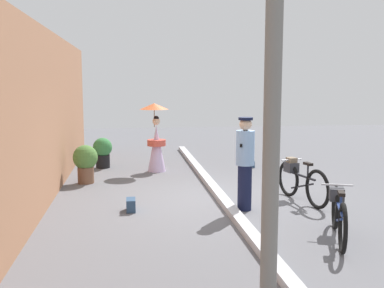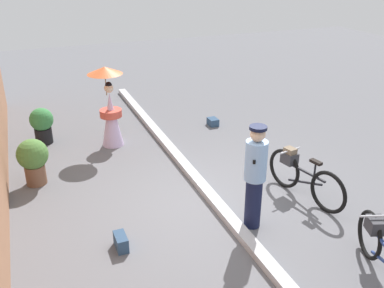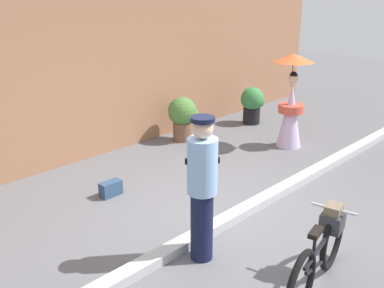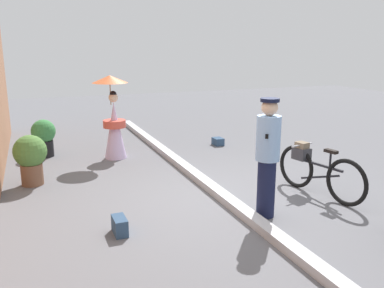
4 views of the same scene
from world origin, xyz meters
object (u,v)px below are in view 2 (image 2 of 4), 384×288
at_px(person_officer, 255,175).
at_px(potted_plant_by_door, 42,123).
at_px(backpack_on_pavement, 213,122).
at_px(person_with_parasol, 110,108).
at_px(backpack_spare, 121,241).
at_px(bicycle_near_officer, 302,175).
at_px(potted_plant_small, 34,158).

bearing_deg(person_officer, potted_plant_by_door, 31.20).
bearing_deg(backpack_on_pavement, person_with_parasol, 95.10).
bearing_deg(backpack_spare, person_with_parasol, -10.32).
relative_size(bicycle_near_officer, backpack_spare, 5.25).
relative_size(bicycle_near_officer, backpack_on_pavement, 5.82).
bearing_deg(potted_plant_small, person_with_parasol, -54.50).
height_order(person_with_parasol, potted_plant_small, person_with_parasol).
xyz_separation_m(bicycle_near_officer, backpack_spare, (-0.25, 3.34, -0.31)).
bearing_deg(potted_plant_small, potted_plant_by_door, -8.48).
bearing_deg(person_with_parasol, backpack_on_pavement, -84.90).
bearing_deg(person_with_parasol, person_officer, -160.59).
xyz_separation_m(bicycle_near_officer, person_with_parasol, (3.52, 2.65, 0.46)).
xyz_separation_m(potted_plant_by_door, potted_plant_small, (-1.93, 0.29, 0.05)).
bearing_deg(bicycle_near_officer, potted_plant_by_door, 44.06).
distance_m(potted_plant_small, backpack_spare, 2.77).
distance_m(bicycle_near_officer, person_officer, 1.42).
bearing_deg(backpack_spare, backpack_on_pavement, -39.65).
xyz_separation_m(bicycle_near_officer, potted_plant_by_door, (4.22, 4.08, 0.04)).
bearing_deg(backpack_on_pavement, potted_plant_small, 108.57).
relative_size(person_officer, potted_plant_small, 1.91).
xyz_separation_m(bicycle_near_officer, potted_plant_small, (2.29, 4.37, 0.09)).
bearing_deg(bicycle_near_officer, potted_plant_small, 62.35).
bearing_deg(person_with_parasol, backpack_spare, 169.68).
relative_size(person_with_parasol, backpack_spare, 5.42).
xyz_separation_m(person_officer, potted_plant_by_door, (4.68, 2.83, -0.45)).
bearing_deg(potted_plant_by_door, potted_plant_small, 171.52).
height_order(person_officer, backpack_on_pavement, person_officer).
xyz_separation_m(person_with_parasol, backpack_spare, (-3.77, 0.69, -0.77)).
height_order(potted_plant_by_door, backpack_on_pavement, potted_plant_by_door).
bearing_deg(backpack_spare, person_officer, -95.65).
relative_size(potted_plant_by_door, backpack_spare, 2.51).
bearing_deg(potted_plant_by_door, bicycle_near_officer, -135.94).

